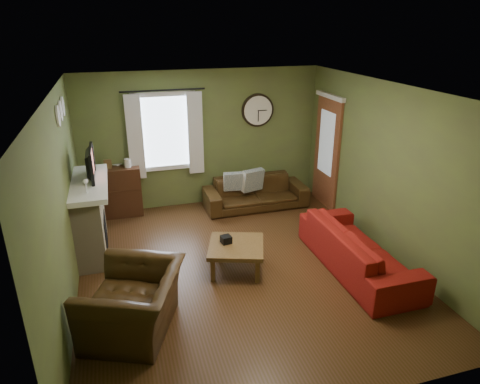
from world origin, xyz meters
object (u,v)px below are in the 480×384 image
object	(u,v)px
armchair	(134,303)
coffee_table	(236,257)
sofa_brown	(255,193)
sofa_red	(358,249)
bookshelf	(120,192)

from	to	relation	value
armchair	coffee_table	world-z (taller)	armchair
sofa_brown	armchair	bearing A→B (deg)	-129.56
sofa_brown	armchair	xyz separation A→B (m)	(-2.50, -3.03, 0.09)
armchair	coffee_table	xyz separation A→B (m)	(1.50, 0.92, -0.17)
armchair	coffee_table	distance (m)	1.77
sofa_red	armchair	size ratio (longest dim) A/B	1.92
sofa_brown	coffee_table	distance (m)	2.33
sofa_brown	sofa_red	world-z (taller)	sofa_red
sofa_red	armchair	bearing A→B (deg)	98.01
bookshelf	sofa_brown	world-z (taller)	bookshelf
bookshelf	armchair	world-z (taller)	bookshelf
sofa_red	armchair	xyz separation A→B (m)	(-3.22, -0.45, 0.05)
bookshelf	coffee_table	distance (m)	2.90
bookshelf	sofa_red	size ratio (longest dim) A/B	0.42
armchair	coffee_table	size ratio (longest dim) A/B	1.50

